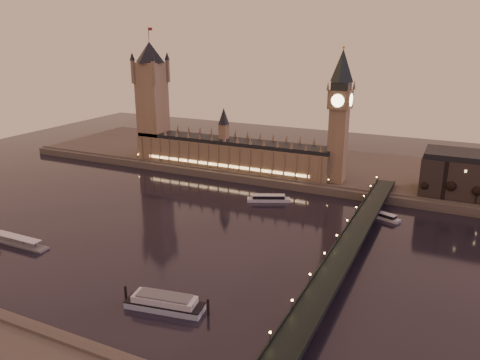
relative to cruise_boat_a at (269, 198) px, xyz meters
The scene contains 13 objects.
ground 71.77m from the cruise_boat_a, 104.30° to the right, with size 700.00×700.00×0.00m, color black.
far_embankment 96.27m from the cruise_boat_a, 82.67° to the left, with size 560.00×130.00×6.00m, color #423D35.
palace_of_westminster 79.85m from the cruise_boat_a, 138.34° to the left, with size 180.00×26.62×52.00m.
victoria_tower 160.18m from the cruise_boat_a, 159.50° to the left, with size 31.68×31.68×118.00m.
big_ben 88.17m from the cruise_boat_a, 54.83° to the left, with size 17.68×17.68×104.00m.
westminster_bridge 101.50m from the cruise_boat_a, 43.25° to the right, with size 13.20×260.00×15.30m.
bare_tree_0 113.27m from the cruise_boat_a, 20.55° to the left, with size 6.28×6.28×12.76m.
bare_tree_1 128.95m from the cruise_boat_a, 17.93° to the left, with size 6.28×6.28×12.76m.
bare_tree_2 144.86m from the cruise_boat_a, 15.89° to the left, with size 6.28×6.28×12.76m.
cruise_boat_a is the anchor object (origin of this frame).
cruise_boat_b 82.07m from the cruise_boat_a, ahead, with size 23.97×13.73×4.32m.
moored_barge 152.22m from the cruise_boat_a, 85.50° to the right, with size 40.91×15.91×7.60m.
pontoon_pier 168.76m from the cruise_boat_a, 128.25° to the right, with size 42.34×7.06×11.29m.
Camera 1 is at (139.49, -232.94, 118.10)m, focal length 35.00 mm.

